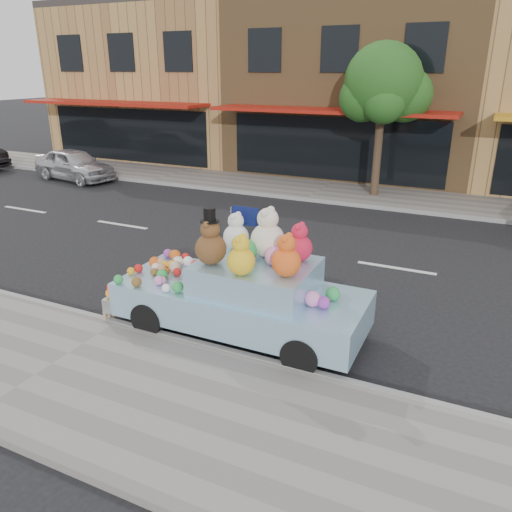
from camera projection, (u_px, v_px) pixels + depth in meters
The scene contains 10 objects.
ground at pixel (243, 244), 13.18m from camera, with size 120.00×120.00×0.00m, color black.
near_sidewalk at pixel (53, 367), 7.66m from camera, with size 60.00×3.00×0.12m, color gray.
far_sidewalk at pixel (320, 191), 18.66m from camera, with size 60.00×3.00×0.12m, color gray.
near_kerb at pixel (117, 324), 8.93m from camera, with size 60.00×0.12×0.13m, color gray.
far_kerb at pixel (307, 199), 17.39m from camera, with size 60.00×0.12×0.13m, color gray.
storefront_left at pixel (174, 83), 26.01m from camera, with size 10.00×9.80×7.30m.
storefront_mid at pixel (363, 85), 22.02m from camera, with size 10.00×9.80×7.30m.
street_tree at pixel (384, 89), 16.61m from camera, with size 3.00×2.70×5.22m.
car_silver at pixel (74, 165), 20.46m from camera, with size 1.53×3.79×1.29m, color silver.
art_car at pixel (242, 290), 8.52m from camera, with size 4.49×1.78×2.30m.
Camera 1 is at (5.62, -11.10, 4.36)m, focal length 35.00 mm.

